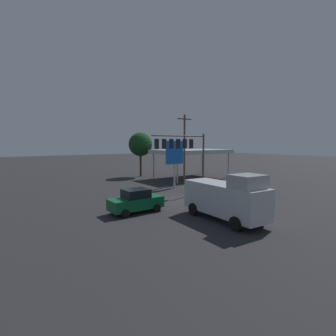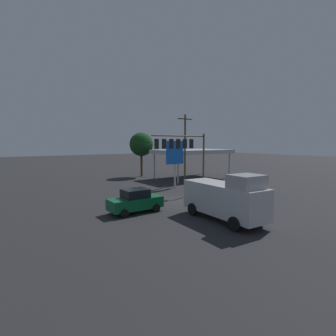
# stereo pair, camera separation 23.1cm
# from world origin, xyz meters

# --- Properties ---
(ground_plane) EXTENTS (200.00, 200.00, 0.00)m
(ground_plane) POSITION_xyz_m (0.00, 0.00, 0.00)
(ground_plane) COLOR #262628
(traffic_signal_assembly) EXTENTS (7.05, 0.43, 6.68)m
(traffic_signal_assembly) POSITION_xyz_m (-1.69, -1.81, 5.16)
(traffic_signal_assembly) COLOR brown
(traffic_signal_assembly) RESTS_ON ground
(utility_pole) EXTENTS (2.40, 0.26, 9.45)m
(utility_pole) POSITION_xyz_m (-7.04, -7.82, 5.01)
(utility_pole) COLOR brown
(utility_pole) RESTS_ON ground
(gas_station_canopy) EXTENTS (11.78, 7.34, 4.56)m
(gas_station_canopy) POSITION_xyz_m (-11.84, -11.78, 4.22)
(gas_station_canopy) COLOR #B2B7BC
(gas_station_canopy) RESTS_ON ground
(price_sign) EXTENTS (2.56, 0.27, 5.90)m
(price_sign) POSITION_xyz_m (-4.05, -6.15, 4.22)
(price_sign) COLOR #B7B7BC
(price_sign) RESTS_ON ground
(sedan_far) EXTENTS (4.41, 2.09, 1.93)m
(sedan_far) POSITION_xyz_m (5.67, 1.32, 0.95)
(sedan_far) COLOR #0C592D
(sedan_far) RESTS_ON ground
(delivery_truck) EXTENTS (2.91, 6.94, 3.58)m
(delivery_truck) POSITION_xyz_m (1.43, 7.15, 1.69)
(delivery_truck) COLOR silver
(delivery_truck) RESTS_ON ground
(street_tree) EXTENTS (3.94, 3.94, 7.36)m
(street_tree) POSITION_xyz_m (-6.23, -18.30, 5.36)
(street_tree) COLOR #4C331E
(street_tree) RESTS_ON ground
(fire_hydrant) EXTENTS (0.24, 0.24, 0.88)m
(fire_hydrant) POSITION_xyz_m (-4.02, 0.76, 0.44)
(fire_hydrant) COLOR red
(fire_hydrant) RESTS_ON ground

